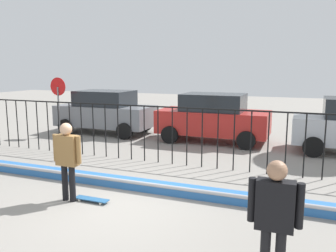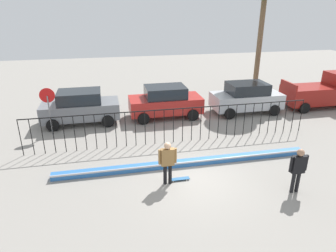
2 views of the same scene
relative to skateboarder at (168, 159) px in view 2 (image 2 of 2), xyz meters
name	(u,v)px [view 2 (image 2 of 2)]	position (x,y,z in m)	size (l,w,h in m)	color
ground_plane	(193,179)	(1.05, 0.11, -1.04)	(60.00, 60.00, 0.00)	gray
bowl_coping_ledge	(186,163)	(1.05, 1.22, -0.92)	(11.00, 0.40, 0.27)	#2D6BB7
perimeter_fence	(173,122)	(1.05, 3.61, 0.04)	(14.04, 0.04, 1.76)	black
skateboarder	(168,159)	(0.00, 0.00, 0.00)	(0.70, 0.26, 1.74)	black
skateboard	(179,179)	(0.50, 0.12, -0.99)	(0.80, 0.20, 0.07)	#26598C
camera_operator	(298,167)	(4.44, -1.50, 0.00)	(0.70, 0.26, 1.74)	black
parked_car_gray	(80,107)	(-3.54, 7.28, -0.07)	(4.30, 2.12, 1.90)	slate
parked_car_red	(165,101)	(1.39, 7.26, -0.07)	(4.30, 2.12, 1.90)	#B2231E
parked_car_silver	(246,97)	(6.53, 7.03, -0.07)	(4.30, 2.12, 1.90)	#B7BABF
pickup_truck	(322,92)	(11.89, 7.02, -0.01)	(4.70, 2.12, 2.24)	maroon
stop_sign	(48,105)	(-4.98, 5.92, 0.57)	(0.76, 0.07, 2.50)	slate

